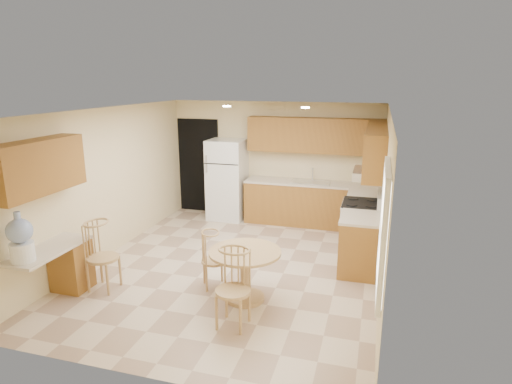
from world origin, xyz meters
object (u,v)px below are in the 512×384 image
(chair_desk, at_px, (98,252))
(chair_table_b, at_px, (230,285))
(refrigerator, at_px, (227,180))
(stove, at_px, (361,227))
(chair_table_a, at_px, (212,256))
(dining_table, at_px, (245,268))
(water_crock, at_px, (21,239))

(chair_desk, bearing_deg, chair_table_b, 78.52)
(refrigerator, bearing_deg, stove, -22.99)
(refrigerator, distance_m, chair_table_a, 3.32)
(refrigerator, distance_m, dining_table, 3.67)
(chair_table_a, relative_size, water_crock, 1.32)
(refrigerator, relative_size, water_crock, 2.70)
(chair_table_a, xyz_separation_m, chair_desk, (-1.50, -0.52, 0.10))
(stove, height_order, dining_table, stove)
(chair_table_a, bearing_deg, chair_desk, -101.16)
(stove, relative_size, chair_desk, 1.09)
(refrigerator, xyz_separation_m, dining_table, (1.45, -3.35, -0.39))
(water_crock, bearing_deg, chair_table_b, 9.57)
(refrigerator, height_order, dining_table, refrigerator)
(chair_table_a, xyz_separation_m, water_crock, (-1.95, -1.34, 0.54))
(refrigerator, relative_size, dining_table, 1.76)
(stove, xyz_separation_m, chair_desk, (-3.47, -2.48, 0.14))
(dining_table, distance_m, water_crock, 2.82)
(dining_table, xyz_separation_m, chair_table_a, (-0.55, 0.17, 0.04))
(refrigerator, xyz_separation_m, water_crock, (-1.05, -4.52, 0.20))
(water_crock, bearing_deg, refrigerator, 76.92)
(stove, distance_m, chair_table_a, 2.78)
(stove, relative_size, dining_table, 1.12)
(chair_desk, xyz_separation_m, water_crock, (-0.45, -0.82, 0.45))
(chair_table_b, xyz_separation_m, chair_desk, (-2.10, 0.39, 0.02))
(chair_table_a, distance_m, chair_desk, 1.59)
(dining_table, bearing_deg, chair_table_b, -86.15)
(water_crock, bearing_deg, chair_table_a, 34.56)
(chair_table_b, height_order, water_crock, water_crock)
(chair_table_a, bearing_deg, dining_table, 42.63)
(chair_table_a, relative_size, chair_table_b, 0.86)
(chair_table_a, height_order, chair_desk, chair_desk)
(refrigerator, height_order, stove, refrigerator)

